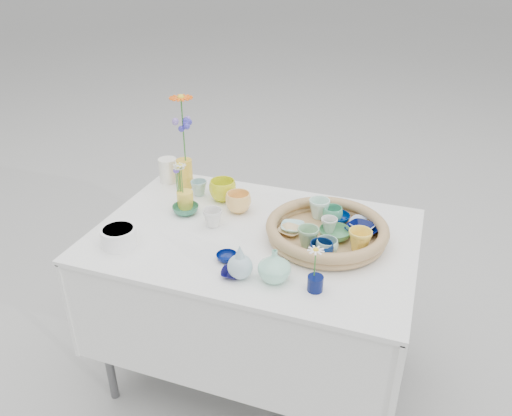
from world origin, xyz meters
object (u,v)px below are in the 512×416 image
(tall_vase_yellow, at_px, (185,174))
(wicker_tray, at_px, (327,231))
(display_table, at_px, (255,372))
(bud_vase_seafoam, at_px, (274,265))

(tall_vase_yellow, bearing_deg, wicker_tray, -18.29)
(tall_vase_yellow, bearing_deg, display_table, -32.95)
(wicker_tray, bearing_deg, display_table, -169.88)
(wicker_tray, distance_m, bud_vase_seafoam, 0.34)
(wicker_tray, relative_size, tall_vase_yellow, 3.45)
(wicker_tray, relative_size, bud_vase_seafoam, 3.98)
(bud_vase_seafoam, height_order, tall_vase_yellow, tall_vase_yellow)
(bud_vase_seafoam, relative_size, tall_vase_yellow, 0.87)
(wicker_tray, distance_m, tall_vase_yellow, 0.77)
(display_table, xyz_separation_m, wicker_tray, (0.28, 0.05, 0.80))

